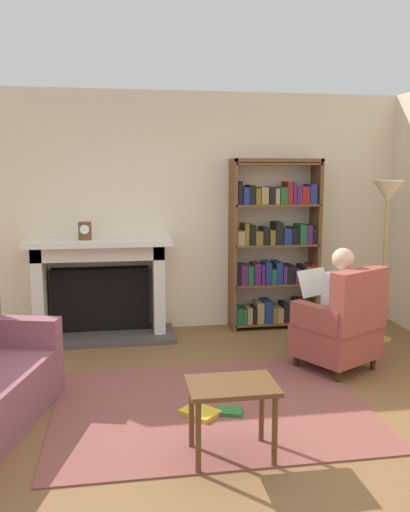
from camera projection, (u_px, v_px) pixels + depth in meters
The scene contains 11 objects.
ground at pixel (218, 426), 3.81m from camera, with size 14.00×14.00×0.00m, color brown.
back_wall at pixel (178, 212), 6.08m from camera, with size 5.60×0.10×2.70m, color beige.
area_rug at pixel (211, 407), 4.10m from camera, with size 2.40×1.80×0.01m, color brown.
fireplace at pixel (100, 285), 5.82m from camera, with size 1.59×0.64×1.10m.
mantel_clock at pixel (85, 231), 5.61m from camera, with size 0.14×0.14×0.19m.
bookshelf at pixel (275, 248), 6.11m from camera, with size 1.03×0.32×1.96m.
armchair_reading at pixel (342, 326), 4.82m from camera, with size 0.86×0.85×0.97m.
seated_reader at pixel (332, 302), 4.88m from camera, with size 0.53×0.59×1.14m.
side_table at pixel (232, 396), 3.33m from camera, with size 0.56×0.39×0.50m.
scattered_books at pixel (209, 412), 3.97m from camera, with size 0.50×0.34×0.03m.
floor_lamp at pixel (387, 206), 5.50m from camera, with size 0.32×0.32×1.72m.
Camera 1 is at (-0.66, -3.51, 1.82)m, focal length 37.11 mm.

